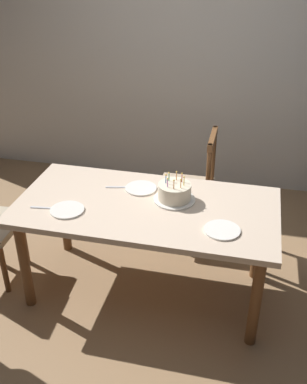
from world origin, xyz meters
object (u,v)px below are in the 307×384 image
at_px(dining_table, 146,215).
at_px(plate_far_side, 141,188).
at_px(birthday_cake, 174,193).
at_px(chair_spindle_back, 189,189).
at_px(plate_near_guest, 222,230).
at_px(plate_near_celebrant, 67,210).

bearing_deg(dining_table, plate_far_side, 113.96).
distance_m(birthday_cake, chair_spindle_back, 0.73).
relative_size(plate_far_side, plate_near_guest, 1.00).
bearing_deg(dining_table, plate_near_guest, -20.56).
bearing_deg(birthday_cake, plate_far_side, 159.15).
height_order(plate_near_celebrant, chair_spindle_back, chair_spindle_back).
height_order(dining_table, birthday_cake, birthday_cake).
xyz_separation_m(dining_table, plate_near_guest, (0.52, -0.19, 0.09)).
xyz_separation_m(dining_table, birthday_cake, (0.17, 0.10, 0.14)).
xyz_separation_m(dining_table, plate_near_celebrant, (-0.47, -0.19, 0.09)).
bearing_deg(dining_table, birthday_cake, 29.50).
relative_size(birthday_cake, plate_near_guest, 1.27).
bearing_deg(plate_far_side, chair_spindle_back, 65.40).
relative_size(plate_near_celebrant, chair_spindle_back, 0.23).
relative_size(birthday_cake, plate_near_celebrant, 1.27).
xyz_separation_m(plate_far_side, chair_spindle_back, (0.26, 0.56, -0.28)).
bearing_deg(chair_spindle_back, plate_near_celebrant, -124.23).
height_order(birthday_cake, plate_near_guest, birthday_cake).
height_order(plate_far_side, chair_spindle_back, chair_spindle_back).
distance_m(plate_near_celebrant, plate_far_side, 0.55).
xyz_separation_m(plate_far_side, plate_near_guest, (0.60, -0.39, 0.00)).
distance_m(birthday_cake, plate_far_side, 0.28).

